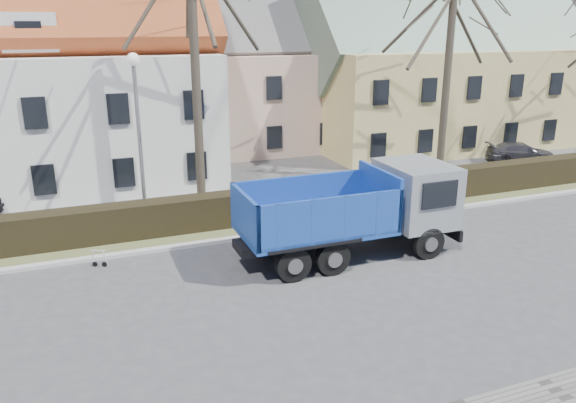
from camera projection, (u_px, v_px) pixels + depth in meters
name	position (u px, v px, depth m)	size (l,w,h in m)	color
ground	(331.00, 285.00, 17.03)	(120.00, 120.00, 0.00)	#434446
curb_far	(278.00, 232.00, 21.10)	(80.00, 0.30, 0.12)	#B0AEAB
grass_strip	(264.00, 219.00, 22.52)	(80.00, 3.00, 0.10)	#575E35
hedge	(266.00, 207.00, 22.16)	(60.00, 0.90, 1.30)	black
building_pink	(252.00, 83.00, 34.94)	(10.80, 8.80, 8.00)	#CDA591
building_yellow	(442.00, 76.00, 36.37)	(18.80, 10.80, 8.50)	#CFBD71
tree_1	(195.00, 56.00, 21.95)	(9.20, 9.20, 12.65)	#373026
tree_2	(448.00, 69.00, 26.37)	(8.00, 8.00, 11.00)	#373026
dump_truck	(342.00, 213.00, 18.62)	(7.76, 2.88, 3.10)	#153A95
streetlight	(140.00, 144.00, 20.65)	(0.52, 0.52, 6.67)	gray
cart_frame	(93.00, 257.00, 18.20)	(0.72, 0.41, 0.66)	silver
parked_car_b	(521.00, 152.00, 31.94)	(1.52, 3.74, 1.09)	#343339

